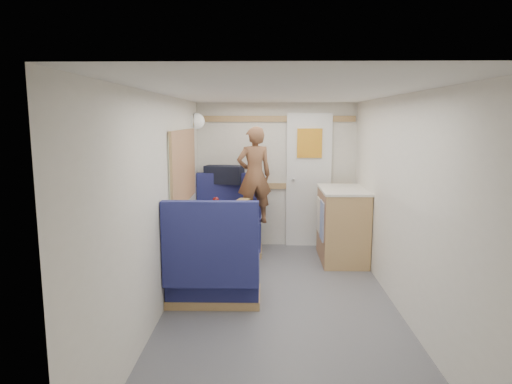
{
  "coord_description": "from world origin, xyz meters",
  "views": [
    {
      "loc": [
        -0.15,
        -4.08,
        1.78
      ],
      "look_at": [
        -0.26,
        0.9,
        0.98
      ],
      "focal_mm": 32.0,
      "sensor_mm": 36.0,
      "label": 1
    }
  ],
  "objects_px": {
    "pepper_grinder": "(225,206)",
    "bread_loaf": "(243,204)",
    "dinette_table": "(222,226)",
    "wine_glass": "(216,201)",
    "galley_counter": "(342,224)",
    "bench_near": "(214,273)",
    "duffel_bag": "(224,175)",
    "person": "(254,175)",
    "cheese_block": "(225,211)",
    "tray": "(228,216)",
    "tumbler_mid": "(217,205)",
    "bench_far": "(228,230)",
    "tumbler_left": "(210,215)",
    "beer_glass": "(235,209)",
    "orange_fruit": "(235,209)",
    "dome_light": "(197,121)"
  },
  "relations": [
    {
      "from": "bench_near",
      "to": "bread_loaf",
      "type": "height_order",
      "value": "bench_near"
    },
    {
      "from": "dinette_table",
      "to": "pepper_grinder",
      "type": "relative_size",
      "value": 10.05
    },
    {
      "from": "dinette_table",
      "to": "duffel_bag",
      "type": "xyz_separation_m",
      "value": [
        -0.07,
        1.12,
        0.46
      ]
    },
    {
      "from": "pepper_grinder",
      "to": "bread_loaf",
      "type": "xyz_separation_m",
      "value": [
        0.2,
        0.14,
        0.0
      ]
    },
    {
      "from": "tumbler_left",
      "to": "pepper_grinder",
      "type": "distance_m",
      "value": 0.55
    },
    {
      "from": "tray",
      "to": "tumbler_left",
      "type": "distance_m",
      "value": 0.25
    },
    {
      "from": "bench_near",
      "to": "duffel_bag",
      "type": "bearing_deg",
      "value": 91.97
    },
    {
      "from": "wine_glass",
      "to": "pepper_grinder",
      "type": "relative_size",
      "value": 1.83
    },
    {
      "from": "wine_glass",
      "to": "beer_glass",
      "type": "height_order",
      "value": "wine_glass"
    },
    {
      "from": "duffel_bag",
      "to": "pepper_grinder",
      "type": "xyz_separation_m",
      "value": [
        0.09,
        -0.95,
        -0.26
      ]
    },
    {
      "from": "cheese_block",
      "to": "beer_glass",
      "type": "xyz_separation_m",
      "value": [
        0.11,
        0.07,
        0.01
      ]
    },
    {
      "from": "person",
      "to": "bench_far",
      "type": "bearing_deg",
      "value": -44.02
    },
    {
      "from": "cheese_block",
      "to": "tumbler_left",
      "type": "height_order",
      "value": "tumbler_left"
    },
    {
      "from": "wine_glass",
      "to": "tumbler_left",
      "type": "height_order",
      "value": "wine_glass"
    },
    {
      "from": "duffel_bag",
      "to": "pepper_grinder",
      "type": "distance_m",
      "value": 0.99
    },
    {
      "from": "orange_fruit",
      "to": "pepper_grinder",
      "type": "xyz_separation_m",
      "value": [
        -0.13,
        0.2,
        -0.01
      ]
    },
    {
      "from": "bench_near",
      "to": "duffel_bag",
      "type": "xyz_separation_m",
      "value": [
        -0.07,
        1.98,
        0.72
      ]
    },
    {
      "from": "tray",
      "to": "tumbler_mid",
      "type": "relative_size",
      "value": 3.15
    },
    {
      "from": "bench_near",
      "to": "tumbler_left",
      "type": "xyz_separation_m",
      "value": [
        -0.09,
        0.49,
        0.47
      ]
    },
    {
      "from": "tray",
      "to": "bench_far",
      "type": "bearing_deg",
      "value": 94.78
    },
    {
      "from": "person",
      "to": "cheese_block",
      "type": "relative_size",
      "value": 11.7
    },
    {
      "from": "bench_far",
      "to": "dinette_table",
      "type": "bearing_deg",
      "value": -90.0
    },
    {
      "from": "dinette_table",
      "to": "tray",
      "type": "bearing_deg",
      "value": -65.79
    },
    {
      "from": "duffel_bag",
      "to": "bread_loaf",
      "type": "distance_m",
      "value": 0.9
    },
    {
      "from": "wine_glass",
      "to": "galley_counter",
      "type": "bearing_deg",
      "value": 16.88
    },
    {
      "from": "person",
      "to": "cheese_block",
      "type": "distance_m",
      "value": 0.89
    },
    {
      "from": "cheese_block",
      "to": "bread_loaf",
      "type": "xyz_separation_m",
      "value": [
        0.18,
        0.39,
        0.01
      ]
    },
    {
      "from": "dome_light",
      "to": "wine_glass",
      "type": "relative_size",
      "value": 1.19
    },
    {
      "from": "cheese_block",
      "to": "tumbler_mid",
      "type": "bearing_deg",
      "value": 114.43
    },
    {
      "from": "bench_far",
      "to": "duffel_bag",
      "type": "height_order",
      "value": "duffel_bag"
    },
    {
      "from": "bench_near",
      "to": "cheese_block",
      "type": "distance_m",
      "value": 0.9
    },
    {
      "from": "bench_far",
      "to": "tray",
      "type": "relative_size",
      "value": 2.8
    },
    {
      "from": "bench_far",
      "to": "tumbler_mid",
      "type": "xyz_separation_m",
      "value": [
        -0.07,
        -0.71,
        0.48
      ]
    },
    {
      "from": "tray",
      "to": "duffel_bag",
      "type": "bearing_deg",
      "value": 96.8
    },
    {
      "from": "cheese_block",
      "to": "galley_counter",
      "type": "bearing_deg",
      "value": 24.12
    },
    {
      "from": "bench_near",
      "to": "wine_glass",
      "type": "height_order",
      "value": "bench_near"
    },
    {
      "from": "galley_counter",
      "to": "person",
      "type": "relative_size",
      "value": 0.74
    },
    {
      "from": "dinette_table",
      "to": "wine_glass",
      "type": "height_order",
      "value": "wine_glass"
    },
    {
      "from": "dinette_table",
      "to": "galley_counter",
      "type": "relative_size",
      "value": 1.0
    },
    {
      "from": "bench_far",
      "to": "orange_fruit",
      "type": "distance_m",
      "value": 1.03
    },
    {
      "from": "tumbler_left",
      "to": "bread_loaf",
      "type": "xyz_separation_m",
      "value": [
        0.31,
        0.68,
        -0.0
      ]
    },
    {
      "from": "bench_far",
      "to": "tumbler_left",
      "type": "xyz_separation_m",
      "value": [
        -0.09,
        -1.24,
        0.47
      ]
    },
    {
      "from": "galley_counter",
      "to": "tumbler_left",
      "type": "distance_m",
      "value": 1.83
    },
    {
      "from": "bench_far",
      "to": "beer_glass",
      "type": "distance_m",
      "value": 1.01
    },
    {
      "from": "tray",
      "to": "bread_loaf",
      "type": "height_order",
      "value": "bread_loaf"
    },
    {
      "from": "duffel_bag",
      "to": "pepper_grinder",
      "type": "height_order",
      "value": "duffel_bag"
    },
    {
      "from": "dinette_table",
      "to": "bench_near",
      "type": "height_order",
      "value": "bench_near"
    },
    {
      "from": "bread_loaf",
      "to": "dinette_table",
      "type": "bearing_deg",
      "value": -126.36
    },
    {
      "from": "galley_counter",
      "to": "bench_near",
      "type": "bearing_deg",
      "value": -136.06
    },
    {
      "from": "bench_near",
      "to": "duffel_bag",
      "type": "distance_m",
      "value": 2.11
    }
  ]
}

